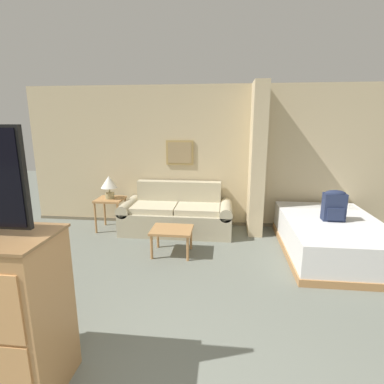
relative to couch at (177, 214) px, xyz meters
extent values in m
cube|color=#CCB78E|center=(0.47, 0.48, 0.99)|extent=(6.79, 0.12, 2.60)
cube|color=#70644E|center=(0.47, 0.41, -0.28)|extent=(6.79, 0.02, 0.06)
cube|color=tan|center=(0.00, 0.40, 1.08)|extent=(0.51, 0.02, 0.45)
cube|color=#9E845B|center=(0.00, 0.39, 1.08)|extent=(0.44, 0.01, 0.38)
cube|color=#CCB78E|center=(1.39, 0.12, 0.99)|extent=(0.24, 0.60, 2.60)
cube|color=#B7AD8E|center=(0.00, -0.04, -0.11)|extent=(1.56, 0.84, 0.41)
cube|color=#B7AD8E|center=(0.00, 0.28, 0.33)|extent=(1.56, 0.20, 0.46)
cube|color=#B7AD8E|center=(-0.88, -0.04, -0.11)|extent=(0.20, 0.84, 0.41)
cylinder|color=#B7AD8E|center=(-0.88, -0.04, 0.14)|extent=(0.22, 0.84, 0.22)
cube|color=#B7AD8E|center=(0.88, -0.04, -0.11)|extent=(0.20, 0.84, 0.41)
cylinder|color=#B7AD8E|center=(0.88, -0.04, 0.14)|extent=(0.22, 0.84, 0.22)
cube|color=beige|center=(-0.39, -0.09, 0.15)|extent=(0.76, 0.60, 0.10)
cube|color=beige|center=(0.39, -0.09, 0.15)|extent=(0.76, 0.60, 0.10)
cube|color=#B27F4C|center=(0.08, -0.98, 0.07)|extent=(0.61, 0.49, 0.04)
cylinder|color=#B27F4C|center=(-0.18, -1.19, -0.13)|extent=(0.04, 0.04, 0.36)
cylinder|color=#B27F4C|center=(0.34, -1.19, -0.13)|extent=(0.04, 0.04, 0.36)
cylinder|color=#B27F4C|center=(-0.18, -0.78, -0.13)|extent=(0.04, 0.04, 0.36)
cylinder|color=#B27F4C|center=(0.34, -0.78, -0.13)|extent=(0.04, 0.04, 0.36)
cube|color=#B27F4C|center=(-1.22, -0.06, 0.26)|extent=(0.48, 0.48, 0.04)
cylinder|color=#B27F4C|center=(-1.43, -0.27, -0.03)|extent=(0.04, 0.04, 0.56)
cylinder|color=#B27F4C|center=(-1.01, -0.27, -0.03)|extent=(0.04, 0.04, 0.56)
cylinder|color=#B27F4C|center=(-1.43, 0.15, -0.03)|extent=(0.04, 0.04, 0.56)
cylinder|color=#B27F4C|center=(-1.01, 0.15, -0.03)|extent=(0.04, 0.04, 0.56)
cylinder|color=tan|center=(-1.22, -0.06, 0.33)|extent=(0.16, 0.16, 0.11)
cylinder|color=tan|center=(-1.22, -0.06, 0.43)|extent=(0.02, 0.02, 0.09)
cone|color=white|center=(-1.22, -0.06, 0.59)|extent=(0.30, 0.30, 0.22)
cube|color=#B27F4C|center=(2.47, -0.69, -0.26)|extent=(1.41, 2.11, 0.10)
cube|color=white|center=(2.47, -0.69, 0.00)|extent=(1.37, 2.07, 0.42)
cube|color=white|center=(2.47, 0.12, 0.16)|extent=(1.25, 0.36, 0.10)
cube|color=#232D4C|center=(2.46, -0.69, 0.42)|extent=(0.31, 0.17, 0.41)
cube|color=#232D4C|center=(2.46, -0.78, 0.33)|extent=(0.23, 0.03, 0.18)
ellipsoid|color=#232D4C|center=(2.46, -0.69, 0.62)|extent=(0.30, 0.16, 0.10)
camera|label=1|loc=(0.84, -5.13, 1.65)|focal=28.00mm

